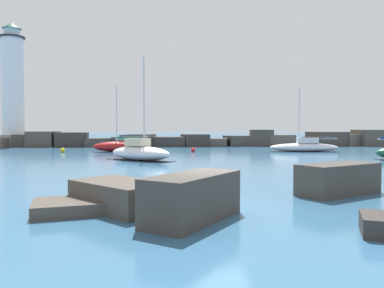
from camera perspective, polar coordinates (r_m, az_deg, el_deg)
The scene contains 10 objects.
ground_plane at distance 12.69m, azimuth 2.92°, elevation -10.02°, with size 600.00×600.00×0.00m, color #336084.
open_sea_beyond at distance 117.79m, azimuth -2.59°, elevation 1.01°, with size 400.00×116.00×0.01m.
breakwater_jetty at distance 57.94m, azimuth 0.38°, elevation 0.60°, with size 60.00×6.75×2.58m.
lighthouse at distance 63.07m, azimuth -25.61°, elevation 7.22°, with size 4.32×4.32×18.61m.
foreground_rocks at distance 12.83m, azimuth 5.97°, elevation -7.44°, with size 13.54×9.05×1.38m.
sailboat_moored_0 at distance 46.18m, azimuth 16.76°, elevation -0.38°, with size 8.19×2.52×7.58m.
sailboat_moored_1 at distance 32.30m, azimuth -7.95°, elevation -1.24°, with size 6.40×5.93×8.85m.
sailboat_moored_2 at distance 44.83m, azimuth -10.72°, elevation -0.34°, with size 6.71×2.69×7.80m.
mooring_buoy_orange_near at distance 43.59m, azimuth 0.17°, elevation -0.89°, with size 0.52×0.52×0.72m.
mooring_buoy_far_side at distance 45.63m, azimuth -19.10°, elevation -0.87°, with size 0.53×0.53×0.73m.
Camera 1 is at (-1.34, -12.33, 2.71)m, focal length 35.00 mm.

